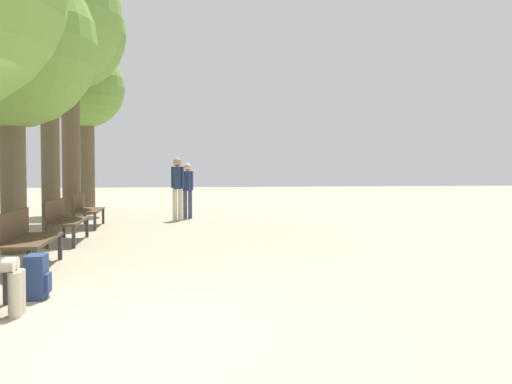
{
  "coord_description": "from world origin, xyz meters",
  "views": [
    {
      "loc": [
        0.45,
        -4.97,
        1.4
      ],
      "look_at": [
        2.17,
        6.2,
        0.95
      ],
      "focal_mm": 40.0,
      "sensor_mm": 36.0,
      "label": 1
    }
  ],
  "objects_px": {
    "pedestrian_near": "(178,185)",
    "pedestrian_mid": "(188,187)",
    "bench_row_1": "(24,236)",
    "bench_row_3": "(85,208)",
    "tree_row_3": "(70,37)",
    "tree_row_1": "(11,46)",
    "tree_row_2": "(49,19)",
    "bench_row_2": "(63,218)",
    "backpack": "(37,277)",
    "tree_row_4": "(85,93)"
  },
  "relations": [
    {
      "from": "tree_row_4",
      "to": "tree_row_1",
      "type": "bearing_deg",
      "value": -90.0
    },
    {
      "from": "bench_row_3",
      "to": "bench_row_1",
      "type": "bearing_deg",
      "value": -90.0
    },
    {
      "from": "bench_row_3",
      "to": "tree_row_4",
      "type": "relative_size",
      "value": 0.34
    },
    {
      "from": "bench_row_1",
      "to": "tree_row_2",
      "type": "bearing_deg",
      "value": 96.7
    },
    {
      "from": "bench_row_2",
      "to": "bench_row_3",
      "type": "relative_size",
      "value": 1.0
    },
    {
      "from": "tree_row_1",
      "to": "backpack",
      "type": "relative_size",
      "value": 10.23
    },
    {
      "from": "tree_row_3",
      "to": "backpack",
      "type": "height_order",
      "value": "tree_row_3"
    },
    {
      "from": "bench_row_3",
      "to": "backpack",
      "type": "height_order",
      "value": "bench_row_3"
    },
    {
      "from": "bench_row_3",
      "to": "tree_row_3",
      "type": "height_order",
      "value": "tree_row_3"
    },
    {
      "from": "backpack",
      "to": "bench_row_1",
      "type": "bearing_deg",
      "value": 107.07
    },
    {
      "from": "backpack",
      "to": "pedestrian_mid",
      "type": "distance_m",
      "value": 10.08
    },
    {
      "from": "bench_row_2",
      "to": "pedestrian_mid",
      "type": "bearing_deg",
      "value": 63.28
    },
    {
      "from": "tree_row_1",
      "to": "tree_row_4",
      "type": "xyz_separation_m",
      "value": [
        0.0,
        8.43,
        0.35
      ]
    },
    {
      "from": "bench_row_1",
      "to": "tree_row_3",
      "type": "height_order",
      "value": "tree_row_3"
    },
    {
      "from": "bench_row_1",
      "to": "backpack",
      "type": "height_order",
      "value": "bench_row_1"
    },
    {
      "from": "tree_row_3",
      "to": "backpack",
      "type": "relative_size",
      "value": 13.55
    },
    {
      "from": "bench_row_1",
      "to": "bench_row_3",
      "type": "height_order",
      "value": "same"
    },
    {
      "from": "tree_row_2",
      "to": "tree_row_3",
      "type": "bearing_deg",
      "value": 90.0
    },
    {
      "from": "bench_row_3",
      "to": "tree_row_3",
      "type": "xyz_separation_m",
      "value": [
        -0.55,
        1.47,
        4.4
      ]
    },
    {
      "from": "bench_row_2",
      "to": "tree_row_1",
      "type": "relative_size",
      "value": 0.36
    },
    {
      "from": "bench_row_1",
      "to": "tree_row_4",
      "type": "distance_m",
      "value": 10.61
    },
    {
      "from": "pedestrian_near",
      "to": "pedestrian_mid",
      "type": "relative_size",
      "value": 1.09
    },
    {
      "from": "pedestrian_near",
      "to": "pedestrian_mid",
      "type": "distance_m",
      "value": 0.66
    },
    {
      "from": "pedestrian_near",
      "to": "bench_row_2",
      "type": "bearing_deg",
      "value": -116.75
    },
    {
      "from": "tree_row_1",
      "to": "tree_row_4",
      "type": "distance_m",
      "value": 8.44
    },
    {
      "from": "bench_row_3",
      "to": "tree_row_1",
      "type": "relative_size",
      "value": 0.36
    },
    {
      "from": "pedestrian_near",
      "to": "backpack",
      "type": "bearing_deg",
      "value": -100.14
    },
    {
      "from": "bench_row_2",
      "to": "tree_row_1",
      "type": "distance_m",
      "value": 3.28
    },
    {
      "from": "bench_row_1",
      "to": "bench_row_3",
      "type": "bearing_deg",
      "value": 90.0
    },
    {
      "from": "tree_row_2",
      "to": "pedestrian_near",
      "type": "distance_m",
      "value": 5.34
    },
    {
      "from": "tree_row_4",
      "to": "tree_row_2",
      "type": "bearing_deg",
      "value": -90.0
    },
    {
      "from": "tree_row_1",
      "to": "pedestrian_near",
      "type": "bearing_deg",
      "value": 64.16
    },
    {
      "from": "tree_row_1",
      "to": "tree_row_2",
      "type": "relative_size",
      "value": 0.78
    },
    {
      "from": "bench_row_3",
      "to": "backpack",
      "type": "distance_m",
      "value": 7.82
    },
    {
      "from": "tree_row_3",
      "to": "pedestrian_mid",
      "type": "relative_size",
      "value": 4.1
    },
    {
      "from": "bench_row_2",
      "to": "pedestrian_near",
      "type": "relative_size",
      "value": 1.03
    },
    {
      "from": "pedestrian_mid",
      "to": "tree_row_3",
      "type": "bearing_deg",
      "value": -168.98
    },
    {
      "from": "backpack",
      "to": "pedestrian_mid",
      "type": "height_order",
      "value": "pedestrian_mid"
    },
    {
      "from": "bench_row_1",
      "to": "tree_row_3",
      "type": "xyz_separation_m",
      "value": [
        -0.55,
        7.38,
        4.4
      ]
    },
    {
      "from": "bench_row_3",
      "to": "pedestrian_mid",
      "type": "bearing_deg",
      "value": 39.29
    },
    {
      "from": "bench_row_2",
      "to": "tree_row_4",
      "type": "distance_m",
      "value": 7.86
    },
    {
      "from": "backpack",
      "to": "bench_row_2",
      "type": "bearing_deg",
      "value": 96.82
    },
    {
      "from": "bench_row_1",
      "to": "backpack",
      "type": "bearing_deg",
      "value": -72.93
    },
    {
      "from": "tree_row_1",
      "to": "tree_row_4",
      "type": "height_order",
      "value": "tree_row_4"
    },
    {
      "from": "bench_row_1",
      "to": "bench_row_3",
      "type": "xyz_separation_m",
      "value": [
        0.0,
        5.91,
        0.0
      ]
    },
    {
      "from": "pedestrian_near",
      "to": "pedestrian_mid",
      "type": "height_order",
      "value": "pedestrian_near"
    },
    {
      "from": "tree_row_3",
      "to": "pedestrian_mid",
      "type": "height_order",
      "value": "tree_row_3"
    },
    {
      "from": "tree_row_2",
      "to": "backpack",
      "type": "relative_size",
      "value": 13.17
    },
    {
      "from": "tree_row_2",
      "to": "pedestrian_near",
      "type": "height_order",
      "value": "tree_row_2"
    },
    {
      "from": "tree_row_3",
      "to": "bench_row_1",
      "type": "bearing_deg",
      "value": -85.74
    }
  ]
}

